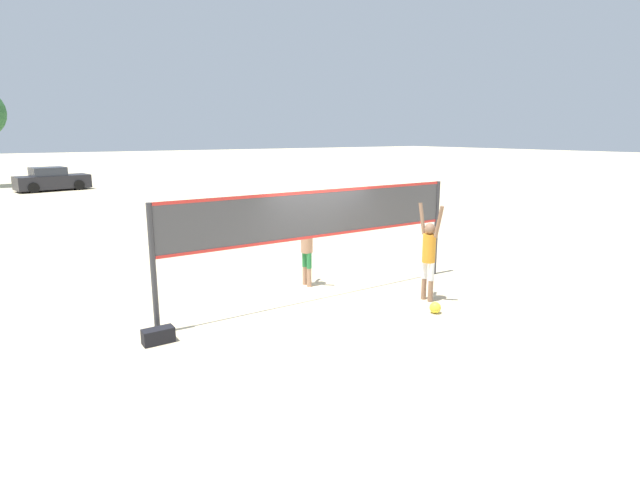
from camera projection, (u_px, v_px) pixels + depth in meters
ground_plane at (320, 298)px, 11.02m from camera, size 200.00×200.00×0.00m
volleyball_net at (320, 221)px, 10.66m from camera, size 7.21×0.10×2.40m
player_spiker at (429, 251)px, 10.66m from camera, size 0.28×0.70×2.12m
player_blocker at (307, 243)px, 11.74m from camera, size 0.28×0.69×2.01m
volleyball at (435, 308)px, 10.09m from camera, size 0.23×0.23×0.23m
gear_bag at (158, 336)px, 8.64m from camera, size 0.53×0.26×0.27m
parked_car_near at (52, 180)px, 31.82m from camera, size 4.47×2.41×1.49m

